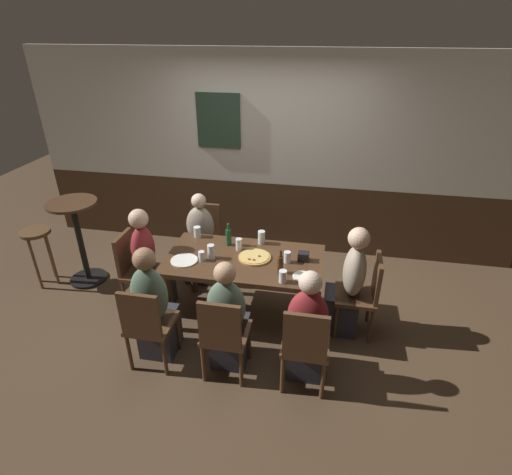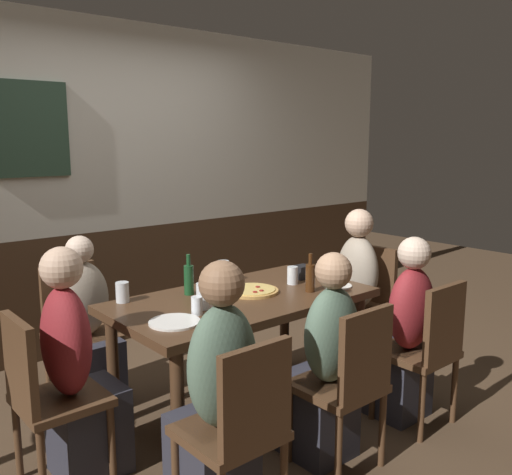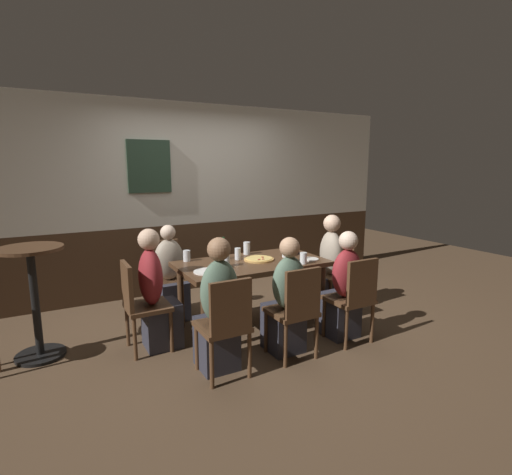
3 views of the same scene
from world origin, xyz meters
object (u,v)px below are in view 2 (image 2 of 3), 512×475
person_head_west (78,381)px  condiment_caddy (302,272)px  person_left_near (217,410)px  plate_white_large (175,322)px  beer_bottle_green (189,279)px  beer_bottle_brown (310,277)px  highball_clear (333,287)px  beer_glass_tall (223,273)px  pint_glass_amber (292,276)px  plate_white_small (337,286)px  pizza (252,291)px  pint_glass_pale (122,293)px  tumbler_water (197,307)px  chair_left_far (77,324)px  dining_table (242,310)px  person_mid_near (324,373)px  chair_mid_near (348,379)px  person_head_east (353,301)px  chair_left_near (240,425)px  beer_glass_half (203,298)px  person_right_near (403,342)px  pint_glass_stout (214,284)px  chair_head_west (45,392)px  chair_right_near (427,346)px  chair_head_east (366,298)px  person_left_far (88,337)px

person_head_west → condiment_caddy: person_head_west is taller
person_left_near → plate_white_large: person_left_near is taller
beer_bottle_green → beer_bottle_brown: 0.75m
highball_clear → plate_white_large: 1.03m
beer_glass_tall → condiment_caddy: 0.54m
pint_glass_amber → plate_white_small: pint_glass_amber is taller
pizza → pint_glass_pale: pint_glass_pale is taller
person_head_west → tumbler_water: 0.71m
chair_left_far → beer_bottle_green: 0.84m
dining_table → person_mid_near: (0.00, -0.68, -0.18)m
chair_mid_near → beer_bottle_brown: (0.39, 0.65, 0.34)m
chair_left_far → condiment_caddy: chair_left_far is taller
chair_mid_near → pint_glass_pale: chair_mid_near is taller
beer_glass_tall → person_head_east: bearing=-20.1°
chair_left_far → beer_glass_tall: bearing=-31.8°
chair_left_near → person_head_east: 1.94m
beer_glass_half → plate_white_large: bearing=-157.6°
chair_left_near → plate_white_small: 1.47m
person_head_east → person_head_west: (-2.10, 0.00, -0.00)m
person_right_near → beer_bottle_brown: size_ratio=4.62×
person_left_near → pint_glass_stout: size_ratio=9.15×
person_head_east → chair_head_west: bearing=180.0°
plate_white_large → chair_right_near: bearing=-28.3°
pint_glass_amber → pint_glass_pale: bearing=161.3°
chair_head_west → chair_mid_near: bearing=-35.0°
dining_table → pint_glass_stout: bearing=119.3°
person_head_west → pint_glass_pale: 0.64m
chair_left_near → pizza: (0.80, 0.87, 0.26)m
beer_bottle_green → plate_white_large: (-0.36, -0.40, -0.09)m
beer_glass_tall → chair_left_near: bearing=-124.5°
chair_right_near → chair_mid_near: bearing=180.0°
chair_right_near → highball_clear: chair_right_near is taller
person_mid_near → beer_glass_half: (-0.33, 0.63, 0.33)m
chair_right_near → plate_white_large: 1.47m
person_head_east → person_head_west: size_ratio=1.00×
chair_right_near → pint_glass_amber: 0.94m
person_right_near → person_head_west: person_head_west is taller
chair_head_east → person_left_near: (-1.91, -0.69, 0.01)m
chair_mid_near → plate_white_small: bearing=45.4°
person_left_far → pint_glass_stout: person_left_far is taller
person_head_east → plate_white_small: size_ratio=6.33×
dining_table → person_head_east: (1.05, 0.00, -0.15)m
chair_left_near → beer_bottle_green: bearing=66.3°
chair_left_near → beer_bottle_brown: (1.09, 0.65, 0.34)m
chair_head_east → plate_white_large: 1.81m
chair_head_east → pizza: chair_head_east is taller
chair_head_west → condiment_caddy: 1.82m
person_head_west → plate_white_small: (1.66, -0.23, 0.24)m
beer_glass_half → pint_glass_stout: (0.24, 0.21, -0.00)m
person_left_far → pint_glass_pale: size_ratio=9.18×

